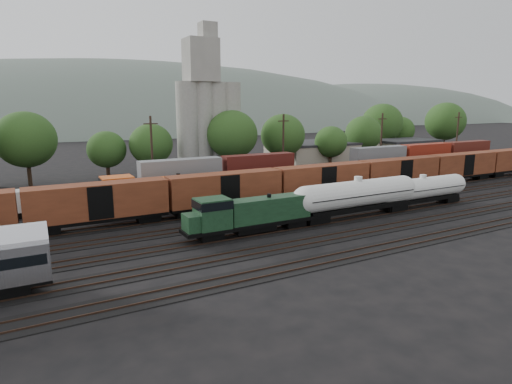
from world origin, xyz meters
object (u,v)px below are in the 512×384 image
green_locomotive (246,214)px  grain_silo (208,117)px  tank_car_a (357,195)px  orange_locomotive (155,191)px

green_locomotive → grain_silo: bearing=72.7°
tank_car_a → orange_locomotive: size_ratio=0.99×
green_locomotive → grain_silo: 43.85m
orange_locomotive → grain_silo: grain_silo is taller
tank_car_a → orange_locomotive: bearing=144.1°
green_locomotive → grain_silo: (12.78, 41.00, 8.87)m
green_locomotive → tank_car_a: 15.22m
tank_car_a → grain_silo: bearing=93.4°
green_locomotive → orange_locomotive: orange_locomotive is taller
orange_locomotive → grain_silo: size_ratio=0.65×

